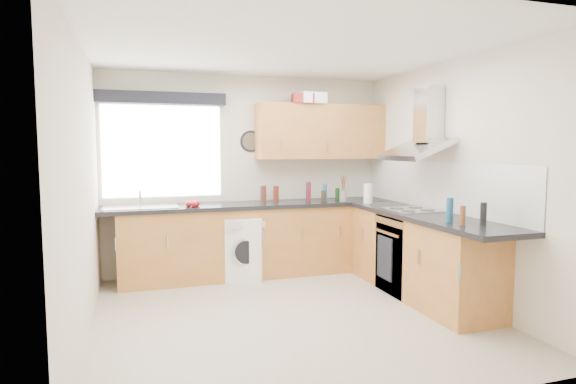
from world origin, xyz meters
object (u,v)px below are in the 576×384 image
object	(u,v)px
extractor_hood	(422,132)
upper_cabinets	(321,132)
washing_machine	(242,248)
oven	(411,254)

from	to	relation	value
extractor_hood	upper_cabinets	xyz separation A→B (m)	(-0.65, 1.33, 0.03)
upper_cabinets	extractor_hood	bearing A→B (deg)	-63.87
washing_machine	oven	bearing A→B (deg)	-13.85
extractor_hood	washing_machine	distance (m)	2.50
oven	washing_machine	bearing A→B (deg)	146.53
washing_machine	extractor_hood	bearing A→B (deg)	-12.32
washing_machine	upper_cabinets	bearing A→B (deg)	31.04
oven	extractor_hood	size ratio (longest dim) A/B	1.09
upper_cabinets	washing_machine	distance (m)	1.82
extractor_hood	washing_machine	world-z (taller)	extractor_hood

